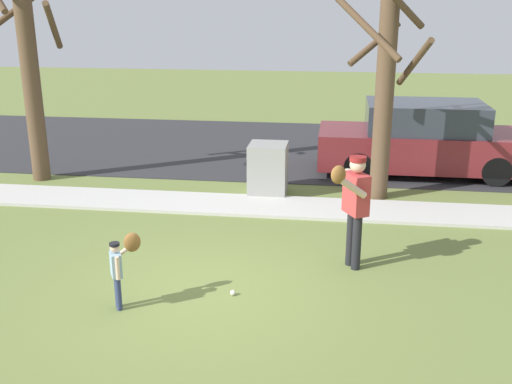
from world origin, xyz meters
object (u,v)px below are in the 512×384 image
Objects in this scene: utility_cabinet at (268,169)px; person_adult at (354,200)px; parked_suv_maroon at (423,140)px; person_child at (122,261)px; street_tree_far at (28,56)px; baseball at (233,293)px; street_tree_near at (385,88)px.

person_adult is at bearing -64.17° from utility_cabinet.
utility_cabinet is at bearing -148.71° from parked_suv_maroon.
street_tree_far is (-3.85, 5.38, 2.07)m from person_child.
parked_suv_maroon reaches higher than person_child.
street_tree_far reaches higher than baseball.
baseball is 4.55m from utility_cabinet.
person_adult reaches higher than parked_suv_maroon.
parked_suv_maroon is at bearing 63.50° from baseball.
person_adult is at bearing -29.10° from street_tree_far.
baseball is 0.01× the size of street_tree_far.
baseball is at bearing -9.97° from person_child.
street_tree_far is at bearing 175.82° from utility_cabinet.
person_adult is 0.36× the size of parked_suv_maroon.
person_child is at bearing -160.48° from baseball.
street_tree_near is at bearing -2.51° from street_tree_far.
person_adult reaches higher than baseball.
person_child is at bearing -124.98° from street_tree_near.
person_child is (-2.94, -1.60, -0.42)m from person_adult.
parked_suv_maroon is (1.67, 5.42, -0.27)m from person_adult.
person_adult is at bearing -1.01° from person_child.
street_tree_near is (2.19, 4.58, 2.19)m from baseball.
parked_suv_maroon is at bearing 27.21° from person_child.
baseball is at bearing -116.50° from parked_suv_maroon.
person_child is at bearing -104.49° from utility_cabinet.
person_child is 13.03× the size of baseball.
person_adult is 3.70m from street_tree_near.
street_tree_near is 0.88× the size of parked_suv_maroon.
parked_suv_maroon is (3.26, 6.54, 0.75)m from baseball.
street_tree_far reaches higher than utility_cabinet.
street_tree_near is at bearing -129.26° from person_adult.
utility_cabinet is 2.81m from street_tree_near.
street_tree_far is (-7.39, 0.32, 0.49)m from street_tree_near.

